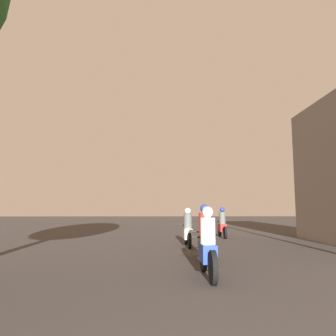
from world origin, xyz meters
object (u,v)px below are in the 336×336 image
object	(u,v)px
motorcycle_white	(188,231)
motorcycle_red	(222,225)
motorcycle_green	(205,238)
motorcycle_blue	(208,249)

from	to	relation	value
motorcycle_white	motorcycle_red	bearing A→B (deg)	56.52
motorcycle_green	motorcycle_blue	bearing A→B (deg)	-93.05
motorcycle_green	motorcycle_white	size ratio (longest dim) A/B	0.94
motorcycle_blue	motorcycle_white	distance (m)	5.74
motorcycle_white	motorcycle_red	distance (m)	4.36
motorcycle_blue	motorcycle_red	world-z (taller)	motorcycle_red
motorcycle_green	motorcycle_red	xyz separation A→B (m)	(1.93, 7.36, -0.02)
motorcycle_blue	motorcycle_red	bearing A→B (deg)	72.84
motorcycle_red	motorcycle_white	bearing A→B (deg)	-125.66
motorcycle_white	motorcycle_red	xyz separation A→B (m)	(2.10, 3.82, 0.02)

